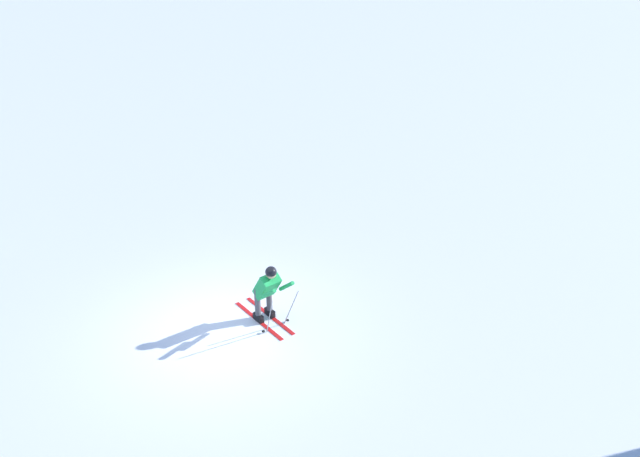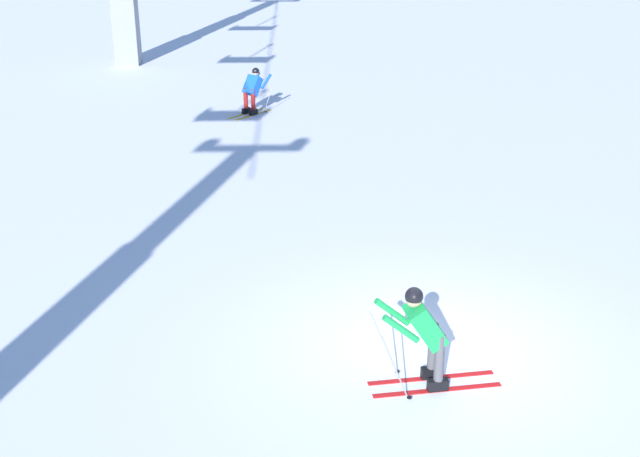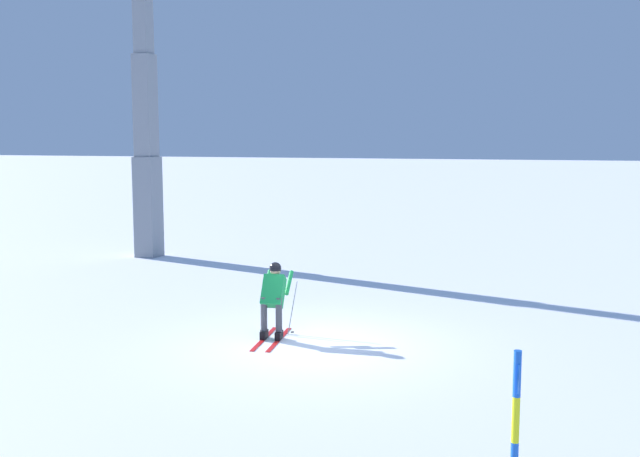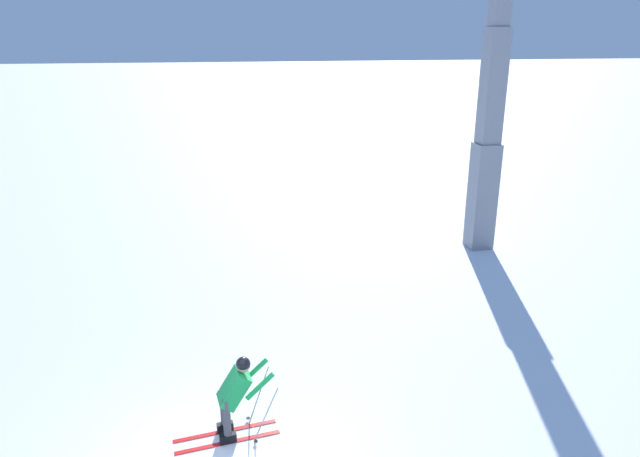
# 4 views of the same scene
# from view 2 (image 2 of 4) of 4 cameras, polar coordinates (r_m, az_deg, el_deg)

# --- Properties ---
(ground_plane) EXTENTS (260.00, 260.00, 0.00)m
(ground_plane) POSITION_cam_2_polar(r_m,az_deg,el_deg) (12.42, 7.65, -8.10)
(ground_plane) COLOR white
(skier_carving_main) EXTENTS (0.78, 1.82, 1.64)m
(skier_carving_main) POSITION_cam_2_polar(r_m,az_deg,el_deg) (11.08, 7.18, -6.94)
(skier_carving_main) COLOR red
(skier_carving_main) RESTS_ON ground_plane
(skier_distant_uphill) EXTENTS (1.55, 1.40, 1.47)m
(skier_distant_uphill) POSITION_cam_2_polar(r_m,az_deg,el_deg) (24.96, -4.66, 9.61)
(skier_distant_uphill) COLOR yellow
(skier_distant_uphill) RESTS_ON ground_plane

